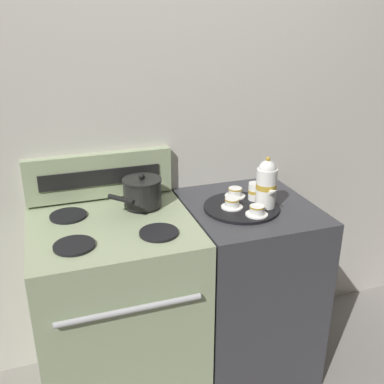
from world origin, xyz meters
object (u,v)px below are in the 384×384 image
at_px(stove, 119,313).
at_px(teacup_right, 235,192).
at_px(saucepan, 142,192).
at_px(teacup_left, 232,203).
at_px(creamer_jug, 255,191).
at_px(teacup_front, 257,211).
at_px(serving_tray, 241,207).
at_px(teapot, 267,184).

distance_m(stove, teacup_right, 0.80).
xyz_separation_m(saucepan, teacup_left, (0.38, -0.17, -0.04)).
relative_size(teacup_right, creamer_jug, 1.19).
relative_size(saucepan, teacup_front, 2.58).
xyz_separation_m(saucepan, serving_tray, (0.43, -0.17, -0.07)).
distance_m(teapot, creamer_jug, 0.11).
relative_size(teacup_right, teacup_front, 1.00).
bearing_deg(creamer_jug, saucepan, 167.51).
xyz_separation_m(saucepan, teacup_front, (0.46, -0.28, -0.04)).
distance_m(serving_tray, creamer_jug, 0.12).
relative_size(teacup_left, teacup_right, 1.00).
bearing_deg(teacup_front, teapot, 42.64).
xyz_separation_m(stove, teacup_right, (0.62, 0.09, 0.50)).
bearing_deg(teacup_right, saucepan, 173.44).
xyz_separation_m(serving_tray, teapot, (0.10, -0.04, 0.12)).
xyz_separation_m(teapot, teacup_front, (-0.08, -0.07, -0.09)).
relative_size(teapot, creamer_jug, 2.85).
xyz_separation_m(teapot, creamer_jug, (-0.01, 0.09, -0.07)).
height_order(teacup_right, creamer_jug, creamer_jug).
distance_m(teacup_right, creamer_jug, 0.10).
bearing_deg(teacup_right, stove, -171.54).
relative_size(saucepan, teapot, 1.08).
height_order(stove, teacup_left, teacup_left).
height_order(stove, teacup_front, teacup_front).
bearing_deg(teacup_right, teacup_left, -119.93).
height_order(saucepan, creamer_jug, saucepan).
height_order(teacup_left, creamer_jug, creamer_jug).
relative_size(stove, creamer_jug, 11.05).
distance_m(saucepan, teacup_left, 0.42).
bearing_deg(creamer_jug, stove, -177.70).
bearing_deg(teacup_front, teacup_left, 122.82).
xyz_separation_m(stove, teacup_left, (0.55, -0.02, 0.50)).
height_order(teapot, creamer_jug, teapot).
distance_m(stove, creamer_jug, 0.87).
bearing_deg(teacup_right, serving_tray, -98.72).
relative_size(serving_tray, teacup_front, 3.51).
distance_m(teapot, teacup_front, 0.14).
relative_size(stove, teacup_left, 9.27).
height_order(saucepan, teacup_left, saucepan).
bearing_deg(teacup_front, saucepan, 148.45).
xyz_separation_m(teacup_front, creamer_jug, (0.07, 0.16, 0.02)).
relative_size(stove, saucepan, 3.59).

